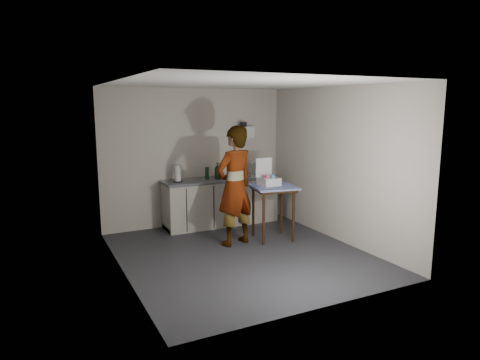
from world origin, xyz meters
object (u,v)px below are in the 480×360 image
standing_man (235,186)px  bakery_box (268,179)px  soda_can (220,174)px  paper_towel (178,174)px  side_table (273,193)px  soap_bottle (217,171)px  dish_rack (256,172)px  kitchen_counter (221,203)px  dark_bottle (207,173)px

standing_man → bakery_box: 0.67m
soda_can → paper_towel: bearing=-176.5°
side_table → soda_can: bearing=117.7°
soda_can → soap_bottle: bearing=-138.0°
side_table → soap_bottle: 1.32m
side_table → soda_can: soda_can is taller
standing_man → soap_bottle: (0.19, 1.16, 0.08)m
soda_can → paper_towel: 0.87m
side_table → bakery_box: bakery_box is taller
paper_towel → dish_rack: 1.63m
paper_towel → kitchen_counter: bearing=0.7°
standing_man → dish_rack: size_ratio=4.59×
soap_bottle → dark_bottle: size_ratio=1.28×
side_table → standing_man: bearing=-173.3°
paper_towel → soap_bottle: bearing=-2.2°
side_table → soap_bottle: soap_bottle is taller
bakery_box → side_table: bearing=-67.4°
dark_bottle → dish_rack: bearing=0.7°
kitchen_counter → side_table: side_table is taller
soap_bottle → dish_rack: 0.86m
kitchen_counter → dark_bottle: (-0.29, -0.03, 0.60)m
kitchen_counter → dish_rack: size_ratio=5.23×
dish_rack → bakery_box: 1.19m
soda_can → bakery_box: bakery_box is taller
kitchen_counter → dish_rack: (0.77, -0.01, 0.55)m
kitchen_counter → bakery_box: 1.35m
soap_bottle → soda_can: size_ratio=2.37×
standing_man → soda_can: size_ratio=15.32×
kitchen_counter → side_table: (0.43, -1.23, 0.39)m
kitchen_counter → soap_bottle: size_ratio=7.38×
soap_bottle → dark_bottle: 0.21m
soap_bottle → dish_rack: (0.86, 0.03, -0.08)m
bakery_box → soda_can: bearing=105.7°
bakery_box → soap_bottle: bearing=111.2°
soap_bottle → dark_bottle: bearing=176.4°
paper_towel → bakery_box: bearing=-42.2°
dish_rack → bakery_box: bearing=-109.0°
dish_rack → side_table: bearing=-105.6°
dark_bottle → paper_towel: 0.57m
dark_bottle → bakery_box: 1.30m
dish_rack → standing_man: bearing=-131.5°
soap_bottle → paper_towel: size_ratio=0.98×
side_table → soda_can: 1.36m
kitchen_counter → soda_can: bearing=81.5°
side_table → dish_rack: (0.34, 1.22, 0.16)m
kitchen_counter → standing_man: 1.35m
soda_can → dark_bottle: (-0.30, -0.07, 0.05)m
kitchen_counter → bakery_box: (0.38, -1.14, 0.61)m
kitchen_counter → soda_can: 0.55m
soap_bottle → dish_rack: size_ratio=0.71×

